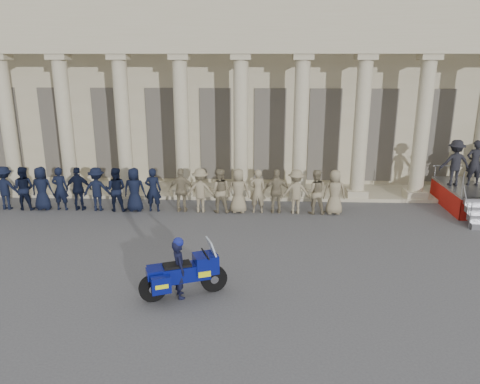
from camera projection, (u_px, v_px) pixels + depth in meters
name	position (u px, v px, depth m)	size (l,w,h in m)	color
ground	(185.00, 276.00, 13.70)	(90.00, 90.00, 0.00)	#47474A
building	(223.00, 86.00, 26.56)	(40.00, 12.50, 9.00)	tan
officer_rank	(143.00, 190.00, 19.22)	(16.87, 0.69, 1.83)	black
motorcycle	(184.00, 273.00, 12.42)	(2.28, 1.39, 1.54)	black
rider	(179.00, 267.00, 12.33)	(0.57, 0.69, 1.70)	black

